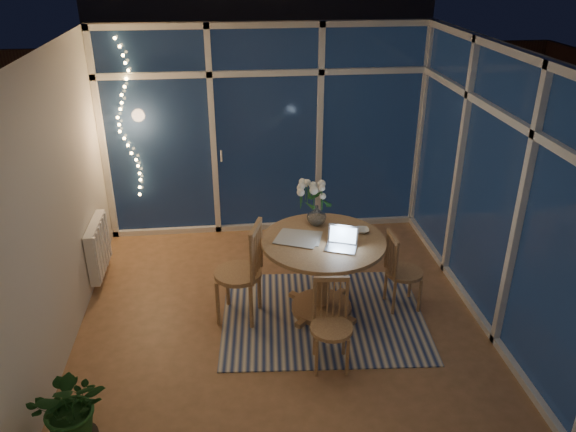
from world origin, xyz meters
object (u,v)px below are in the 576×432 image
object	(u,v)px
chair_front	(332,326)
dining_table	(322,276)
flower_vase	(317,215)
chair_right	(404,271)
chair_left	(238,271)
potted_plant	(73,413)
laptop	(341,239)

from	to	relation	value
chair_front	dining_table	bearing A→B (deg)	91.12
flower_vase	chair_right	bearing A→B (deg)	-22.34
dining_table	chair_left	xyz separation A→B (m)	(-0.83, -0.01, 0.12)
chair_left	flower_vase	distance (m)	0.97
chair_right	flower_vase	size ratio (longest dim) A/B	4.04
chair_right	potted_plant	size ratio (longest dim) A/B	1.12
dining_table	laptop	bearing A→B (deg)	-55.68
dining_table	flower_vase	distance (m)	0.62
dining_table	chair_front	xyz separation A→B (m)	(-0.06, -0.83, 0.01)
dining_table	chair_left	size ratio (longest dim) A/B	1.14
chair_right	chair_left	bearing A→B (deg)	87.22
chair_front	laptop	xyz separation A→B (m)	(0.19, 0.64, 0.50)
dining_table	flower_vase	xyz separation A→B (m)	(-0.02, 0.34, 0.51)
chair_left	chair_front	xyz separation A→B (m)	(0.77, -0.82, -0.11)
chair_left	potted_plant	bearing A→B (deg)	-20.80
laptop	potted_plant	distance (m)	2.63
chair_right	chair_front	distance (m)	1.21
dining_table	chair_front	bearing A→B (deg)	-94.02
chair_front	flower_vase	distance (m)	1.27
dining_table	laptop	world-z (taller)	laptop
dining_table	chair_front	distance (m)	0.83
flower_vase	laptop	bearing A→B (deg)	-74.51
chair_left	laptop	size ratio (longest dim) A/B	3.72
chair_right	flower_vase	world-z (taller)	flower_vase
chair_front	laptop	bearing A→B (deg)	78.62
dining_table	potted_plant	xyz separation A→B (m)	(-2.04, -1.56, -0.03)
laptop	potted_plant	size ratio (longest dim) A/B	0.37
dining_table	flower_vase	size ratio (longest dim) A/B	5.71
laptop	flower_vase	bearing A→B (deg)	126.75
flower_vase	potted_plant	size ratio (longest dim) A/B	0.28
chair_right	laptop	world-z (taller)	laptop
chair_front	flower_vase	bearing A→B (deg)	93.10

